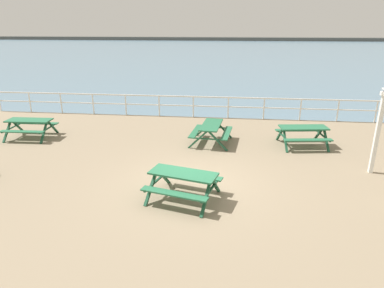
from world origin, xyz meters
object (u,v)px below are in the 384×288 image
(picnic_table_mid_centre, at_px, (303,132))
(picnic_table_far_left, at_px, (211,129))
(picnic_table_near_right, at_px, (30,124))
(picnic_table_near_left, at_px, (183,179))

(picnic_table_mid_centre, relative_size, picnic_table_far_left, 1.03)
(picnic_table_near_right, xyz_separation_m, picnic_table_mid_centre, (11.09, 0.26, 0.00))
(picnic_table_near_left, distance_m, picnic_table_far_left, 4.73)
(picnic_table_mid_centre, distance_m, picnic_table_far_left, 3.55)
(picnic_table_near_left, bearing_deg, picnic_table_far_left, 99.08)
(picnic_table_near_right, xyz_separation_m, picnic_table_far_left, (7.54, 0.20, 0.00))
(picnic_table_near_right, relative_size, picnic_table_mid_centre, 0.93)
(picnic_table_near_left, xyz_separation_m, picnic_table_far_left, (0.45, 4.71, 0.00))
(picnic_table_near_left, height_order, picnic_table_near_right, same)
(picnic_table_far_left, bearing_deg, picnic_table_mid_centre, -83.36)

